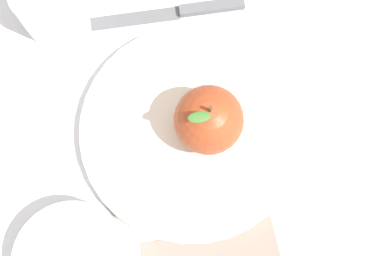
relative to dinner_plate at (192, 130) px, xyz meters
The scene contains 5 objects.
ground_plane 0.03m from the dinner_plate, 89.59° to the right, with size 2.40×2.40×0.00m, color silver.
dinner_plate is the anchor object (origin of this frame).
apple 0.05m from the dinner_plate, 141.15° to the left, with size 0.08×0.08×0.09m.
cup 0.23m from the dinner_plate, 79.70° to the right, with size 0.07×0.07×0.07m.
knife 0.16m from the dinner_plate, 125.31° to the right, with size 0.18×0.12×0.01m.
Camera 1 is at (0.09, 0.13, 0.62)m, focal length 49.48 mm.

